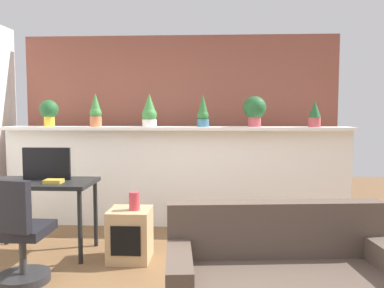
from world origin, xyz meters
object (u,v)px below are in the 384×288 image
Objects in this scene: potted_plant_0 at (49,111)px; side_cube_shelf at (130,235)px; vase_on_shelf at (134,201)px; tv_monitor at (47,164)px; potted_plant_3 at (203,113)px; potted_plant_4 at (255,109)px; desk at (39,189)px; couch at (284,287)px; office_chair at (18,239)px; potted_plant_2 at (149,112)px; potted_plant_5 at (315,114)px; book_on_desk at (54,181)px; potted_plant_1 at (96,111)px.

side_cube_shelf is at bearing -42.54° from potted_plant_0.
tv_monitor is at bearing 166.89° from vase_on_shelf.
potted_plant_3 is 1.59m from vase_on_shelf.
potted_plant_4 is at bearing 43.49° from vase_on_shelf.
desk is 0.68× the size of couch.
potted_plant_3 is (1.95, 0.01, -0.02)m from potted_plant_0.
couch is at bearing -32.06° from tv_monitor.
desk is 1.21× the size of office_chair.
potted_plant_2 reaches higher than tv_monitor.
potted_plant_5 is 0.64× the size of tv_monitor.
potted_plant_3 is at bearing 31.39° from tv_monitor.
potted_plant_2 reaches higher than vase_on_shelf.
potted_plant_1 is at bearing 85.22° from book_on_desk.
potted_plant_1 is 2.45× the size of book_on_desk.
potted_plant_0 reaches higher than office_chair.
potted_plant_4 is 0.72m from potted_plant_5.
potted_plant_3 is 0.80× the size of side_cube_shelf.
potted_plant_5 reaches higher than desk.
potted_plant_4 reaches higher than potted_plant_0.
potted_plant_1 reaches higher than potted_plant_3.
potted_plant_1 is 1.10m from tv_monitor.
potted_plant_4 is 2.64m from couch.
book_on_desk reaches higher than desk.
office_chair reaches higher than book_on_desk.
potted_plant_1 reaches higher than tv_monitor.
couch is (2.54, -2.32, -1.18)m from potted_plant_0.
office_chair is (0.14, -0.73, -0.28)m from desk.
desk is 6.44× the size of book_on_desk.
potted_plant_4 reaches higher than office_chair.
desk is (0.31, -1.03, -0.79)m from potted_plant_0.
desk is 0.27m from tv_monitor.
book_on_desk is at bearing 150.01° from couch.
tv_monitor is (-1.58, -0.97, -0.52)m from potted_plant_3.
desk is at bearing -73.33° from potted_plant_0.
office_chair is 1.82× the size of side_cube_shelf.
vase_on_shelf reaches higher than side_cube_shelf.
potted_plant_3 is at bearing 178.17° from potted_plant_5.
potted_plant_2 reaches higher than office_chair.
vase_on_shelf is at bearing -2.03° from book_on_desk.
book_on_desk is at bearing -66.02° from potted_plant_0.
potted_plant_5 is at bearing 28.87° from side_cube_shelf.
desk is (-1.64, -1.05, -0.77)m from potted_plant_3.
potted_plant_0 reaches higher than potted_plant_5.
couch is (-0.04, -2.35, -1.20)m from potted_plant_4.
office_chair is 2.17m from couch.
tv_monitor is 2.65m from couch.
potted_plant_5 is (2.70, -0.01, -0.03)m from potted_plant_1.
desk is at bearing 100.68° from office_chair.
tv_monitor reaches higher than couch.
couch is at bearing -42.20° from side_cube_shelf.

